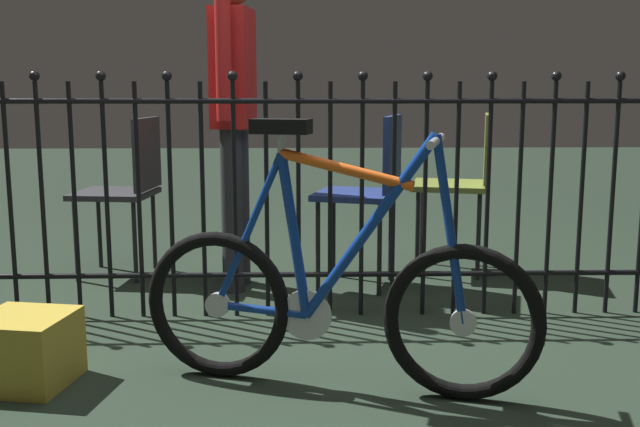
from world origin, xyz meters
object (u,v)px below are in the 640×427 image
object	(u,v)px
chair_navy	(371,183)
person_visitor	(234,96)
chair_charcoal	(128,181)
display_crate	(25,350)
chair_olive	(465,175)
bicycle	(335,298)

from	to	relation	value
chair_navy	person_visitor	xyz separation A→B (m)	(-0.70, 0.01, 0.44)
chair_charcoal	display_crate	bearing A→B (deg)	-91.17
chair_olive	display_crate	distance (m)	2.50
chair_navy	display_crate	bearing A→B (deg)	-136.45
chair_navy	person_visitor	world-z (taller)	person_visitor
chair_navy	person_visitor	distance (m)	0.83
bicycle	display_crate	world-z (taller)	bicycle
chair_charcoal	chair_navy	size ratio (longest dim) A/B	0.98
bicycle	chair_charcoal	xyz separation A→B (m)	(-1.06, 1.60, 0.21)
chair_olive	chair_charcoal	xyz separation A→B (m)	(-1.86, -0.03, -0.02)
bicycle	chair_olive	size ratio (longest dim) A/B	1.53
bicycle	chair_navy	bearing A→B (deg)	79.48
chair_charcoal	display_crate	xyz separation A→B (m)	(-0.03, -1.55, -0.40)
chair_charcoal	person_visitor	size ratio (longest dim) A/B	0.53
bicycle	chair_navy	size ratio (longest dim) A/B	1.53
bicycle	chair_charcoal	distance (m)	1.93
bicycle	chair_charcoal	world-z (taller)	bicycle
bicycle	person_visitor	bearing A→B (deg)	108.68
display_crate	chair_charcoal	bearing A→B (deg)	88.83
chair_charcoal	chair_navy	world-z (taller)	chair_navy
person_visitor	display_crate	size ratio (longest dim) A/B	5.41
chair_olive	person_visitor	size ratio (longest dim) A/B	0.54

